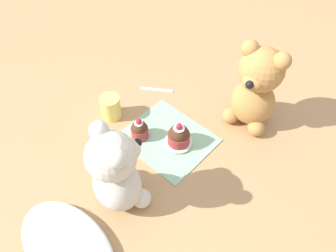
{
  "coord_description": "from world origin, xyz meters",
  "views": [
    {
      "loc": [
        -0.37,
        0.41,
        0.72
      ],
      "look_at": [
        0.0,
        0.0,
        0.06
      ],
      "focal_mm": 35.0,
      "sensor_mm": 36.0,
      "label": 1
    }
  ],
  "objects_px": {
    "teddy_bear_cream": "(116,172)",
    "teaspoon": "(157,90)",
    "cupcake_near_tan_bear": "(179,136)",
    "saucer_plate": "(179,142)",
    "teddy_bear_tan": "(256,88)",
    "cupcake_near_cream_bear": "(139,130)",
    "juice_glass": "(111,107)"
  },
  "relations": [
    {
      "from": "cupcake_near_cream_bear",
      "to": "teaspoon",
      "type": "bearing_deg",
      "value": -60.28
    },
    {
      "from": "juice_glass",
      "to": "teaspoon",
      "type": "distance_m",
      "value": 0.17
    },
    {
      "from": "juice_glass",
      "to": "cupcake_near_tan_bear",
      "type": "bearing_deg",
      "value": -166.14
    },
    {
      "from": "teddy_bear_cream",
      "to": "cupcake_near_tan_bear",
      "type": "distance_m",
      "value": 0.23
    },
    {
      "from": "teddy_bear_cream",
      "to": "teaspoon",
      "type": "height_order",
      "value": "teddy_bear_cream"
    },
    {
      "from": "cupcake_near_tan_bear",
      "to": "teaspoon",
      "type": "xyz_separation_m",
      "value": [
        0.19,
        -0.11,
        -0.04
      ]
    },
    {
      "from": "teaspoon",
      "to": "saucer_plate",
      "type": "bearing_deg",
      "value": 114.94
    },
    {
      "from": "cupcake_near_cream_bear",
      "to": "cupcake_near_tan_bear",
      "type": "bearing_deg",
      "value": -150.66
    },
    {
      "from": "cupcake_near_cream_bear",
      "to": "saucer_plate",
      "type": "height_order",
      "value": "cupcake_near_cream_bear"
    },
    {
      "from": "cupcake_near_cream_bear",
      "to": "teaspoon",
      "type": "distance_m",
      "value": 0.19
    },
    {
      "from": "teddy_bear_cream",
      "to": "saucer_plate",
      "type": "height_order",
      "value": "teddy_bear_cream"
    },
    {
      "from": "teddy_bear_cream",
      "to": "juice_glass",
      "type": "relative_size",
      "value": 3.38
    },
    {
      "from": "cupcake_near_tan_bear",
      "to": "teddy_bear_cream",
      "type": "bearing_deg",
      "value": 91.54
    },
    {
      "from": "cupcake_near_cream_bear",
      "to": "cupcake_near_tan_bear",
      "type": "relative_size",
      "value": 0.93
    },
    {
      "from": "cupcake_near_cream_bear",
      "to": "juice_glass",
      "type": "bearing_deg",
      "value": -0.51
    },
    {
      "from": "saucer_plate",
      "to": "cupcake_near_tan_bear",
      "type": "bearing_deg",
      "value": 159.44
    },
    {
      "from": "teaspoon",
      "to": "teddy_bear_cream",
      "type": "bearing_deg",
      "value": 86.54
    },
    {
      "from": "teddy_bear_cream",
      "to": "saucer_plate",
      "type": "distance_m",
      "value": 0.24
    },
    {
      "from": "cupcake_near_cream_bear",
      "to": "juice_glass",
      "type": "relative_size",
      "value": 0.95
    },
    {
      "from": "cupcake_near_cream_bear",
      "to": "teddy_bear_tan",
      "type": "bearing_deg",
      "value": -125.8
    },
    {
      "from": "juice_glass",
      "to": "saucer_plate",
      "type": "bearing_deg",
      "value": -166.14
    },
    {
      "from": "cupcake_near_cream_bear",
      "to": "teddy_bear_cream",
      "type": "bearing_deg",
      "value": 122.18
    },
    {
      "from": "cupcake_near_cream_bear",
      "to": "teaspoon",
      "type": "xyz_separation_m",
      "value": [
        0.09,
        -0.17,
        -0.03
      ]
    },
    {
      "from": "cupcake_near_cream_bear",
      "to": "teaspoon",
      "type": "height_order",
      "value": "cupcake_near_cream_bear"
    },
    {
      "from": "teddy_bear_cream",
      "to": "cupcake_near_tan_bear",
      "type": "bearing_deg",
      "value": -74.1
    },
    {
      "from": "cupcake_near_tan_bear",
      "to": "teddy_bear_tan",
      "type": "bearing_deg",
      "value": -113.8
    },
    {
      "from": "cupcake_near_tan_bear",
      "to": "teaspoon",
      "type": "distance_m",
      "value": 0.22
    },
    {
      "from": "teddy_bear_tan",
      "to": "teaspoon",
      "type": "distance_m",
      "value": 0.32
    },
    {
      "from": "cupcake_near_cream_bear",
      "to": "juice_glass",
      "type": "height_order",
      "value": "cupcake_near_cream_bear"
    },
    {
      "from": "teddy_bear_tan",
      "to": "saucer_plate",
      "type": "height_order",
      "value": "teddy_bear_tan"
    },
    {
      "from": "teddy_bear_tan",
      "to": "saucer_plate",
      "type": "distance_m",
      "value": 0.25
    },
    {
      "from": "teddy_bear_tan",
      "to": "juice_glass",
      "type": "bearing_deg",
      "value": -147.04
    }
  ]
}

